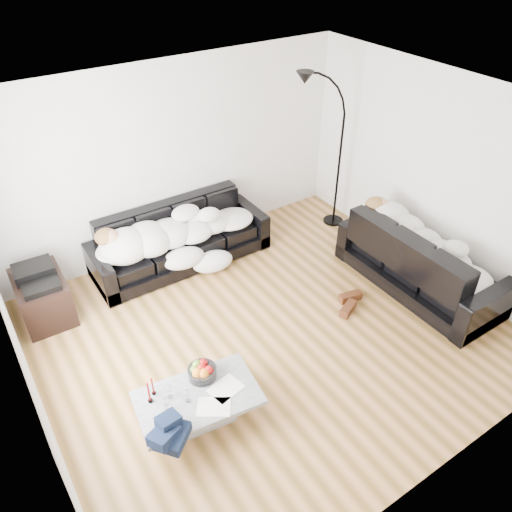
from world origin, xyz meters
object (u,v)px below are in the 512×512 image
sofa_right (422,259)px  floor_lamp (340,159)px  fruit_bowl (202,370)px  wine_glass_a (169,392)px  av_cabinet (43,297)px  sofa_back (180,237)px  sleeper_right (425,245)px  wine_glass_c (187,396)px  wine_glass_b (166,405)px  candle_right (153,387)px  candle_left (149,393)px  shoes (349,303)px  coffee_table (199,407)px  stereo (36,275)px  sleeper_back (180,225)px

sofa_right → floor_lamp: bearing=-4.4°
sofa_right → fruit_bowl: size_ratio=7.68×
wine_glass_a → av_cabinet: bearing=105.7°
sofa_back → wine_glass_a: sofa_back is taller
sleeper_right → floor_lamp: 1.86m
wine_glass_c → wine_glass_b: bearing=178.1°
wine_glass_a → candle_right: size_ratio=0.72×
candle_left → shoes: size_ratio=0.51×
coffee_table → candle_left: candle_left is taller
sleeper_right → sofa_back: bearing=46.8°
wine_glass_b → stereo: size_ratio=0.37×
shoes → stereo: 3.72m
fruit_bowl → wine_glass_a: (-0.37, -0.05, -0.01)m
candle_right → shoes: 2.69m
fruit_bowl → candle_left: size_ratio=1.12×
wine_glass_a → wine_glass_b: 0.16m
sleeper_right → candle_left: 3.72m
sleeper_right → wine_glass_c: size_ratio=12.23×
sleeper_right → candle_left: sleeper_right is taller
sleeper_right → candle_right: 3.66m
av_cabinet → stereo: 0.34m
sleeper_back → candle_left: (-1.42, -2.18, -0.17)m
candle_right → stereo: (-0.50, 2.08, 0.18)m
sofa_right → sleeper_right: bearing=-180.0°
candle_right → sofa_back: bearing=58.0°
sleeper_right → stereo: sleeper_right is taller
sofa_back → coffee_table: sofa_back is taller
coffee_table → fruit_bowl: size_ratio=4.08×
wine_glass_b → candle_right: 0.24m
sleeper_right → fruit_bowl: sleeper_right is taller
candle_right → wine_glass_c: bearing=-47.0°
coffee_table → wine_glass_a: wine_glass_a is taller
coffee_table → candle_right: 0.50m
coffee_table → av_cabinet: av_cabinet is taller
wine_glass_b → sleeper_right: bearing=3.9°
sofa_right → stereo: size_ratio=4.88×
fruit_bowl → av_cabinet: bearing=114.8°
sofa_right → candle_right: size_ratio=10.11×
sofa_right → candle_left: (-3.72, -0.07, 0.02)m
fruit_bowl → av_cabinet: 2.36m
av_cabinet → candle_left: bearing=-77.0°
sleeper_back → fruit_bowl: (-0.87, -2.18, -0.20)m
fruit_bowl → wine_glass_a: bearing=-172.0°
wine_glass_c → fruit_bowl: bearing=36.2°
wine_glass_c → sleeper_back: bearing=64.7°
coffee_table → av_cabinet: 2.47m
av_cabinet → stereo: bearing=0.0°
sofa_back → coffee_table: bearing=-112.9°
floor_lamp → sleeper_right: bearing=-87.3°
candle_left → wine_glass_a: bearing=-16.4°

